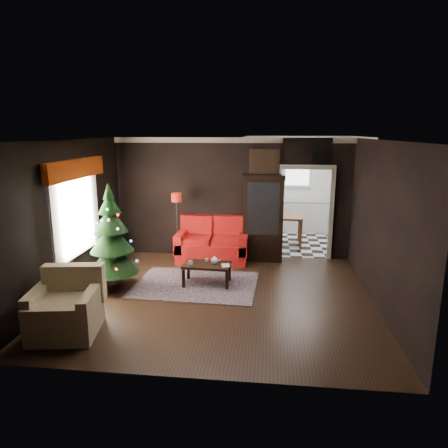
# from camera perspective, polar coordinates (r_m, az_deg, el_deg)

# --- Properties ---
(floor) EXTENTS (5.50, 5.50, 0.00)m
(floor) POSITION_cam_1_polar(r_m,az_deg,el_deg) (7.43, -0.80, -10.25)
(floor) COLOR black
(floor) RESTS_ON ground
(ceiling) EXTENTS (5.50, 5.50, 0.00)m
(ceiling) POSITION_cam_1_polar(r_m,az_deg,el_deg) (6.83, -0.87, 11.88)
(ceiling) COLOR white
(ceiling) RESTS_ON ground
(wall_back) EXTENTS (5.50, 0.00, 5.50)m
(wall_back) POSITION_cam_1_polar(r_m,az_deg,el_deg) (9.44, 1.10, 3.66)
(wall_back) COLOR black
(wall_back) RESTS_ON ground
(wall_front) EXTENTS (5.50, 0.00, 5.50)m
(wall_front) POSITION_cam_1_polar(r_m,az_deg,el_deg) (4.62, -4.79, -6.47)
(wall_front) COLOR black
(wall_front) RESTS_ON ground
(wall_left) EXTENTS (0.00, 5.50, 5.50)m
(wall_left) POSITION_cam_1_polar(r_m,az_deg,el_deg) (7.83, -21.22, 0.82)
(wall_left) COLOR black
(wall_left) RESTS_ON ground
(wall_right) EXTENTS (0.00, 5.50, 5.50)m
(wall_right) POSITION_cam_1_polar(r_m,az_deg,el_deg) (7.19, 21.46, -0.23)
(wall_right) COLOR black
(wall_right) RESTS_ON ground
(doorway) EXTENTS (1.10, 0.10, 2.10)m
(doorway) POSITION_cam_1_polar(r_m,az_deg,el_deg) (9.50, 11.36, 1.32)
(doorway) COLOR beige
(doorway) RESTS_ON ground
(left_window) EXTENTS (0.05, 1.60, 1.40)m
(left_window) POSITION_cam_1_polar(r_m,az_deg,el_deg) (7.98, -20.34, 1.47)
(left_window) COLOR white
(left_window) RESTS_ON wall_left
(valance) EXTENTS (0.12, 2.10, 0.35)m
(valance) POSITION_cam_1_polar(r_m,az_deg,el_deg) (7.83, -20.29, 7.35)
(valance) COLOR #702204
(valance) RESTS_ON wall_left
(kitchen_floor) EXTENTS (3.00, 3.00, 0.00)m
(kitchen_floor) POSITION_cam_1_polar(r_m,az_deg,el_deg) (11.19, 10.50, -2.39)
(kitchen_floor) COLOR silver
(kitchen_floor) RESTS_ON ground
(kitchen_window) EXTENTS (0.70, 0.06, 0.70)m
(kitchen_window) POSITION_cam_1_polar(r_m,az_deg,el_deg) (12.31, 10.39, 7.07)
(kitchen_window) COLOR white
(kitchen_window) RESTS_ON ground
(rug) EXTENTS (2.41, 1.80, 0.01)m
(rug) POSITION_cam_1_polar(r_m,az_deg,el_deg) (7.98, -4.01, -8.56)
(rug) COLOR #3F333D
(rug) RESTS_ON ground
(loveseat) EXTENTS (1.70, 0.90, 1.00)m
(loveseat) POSITION_cam_1_polar(r_m,az_deg,el_deg) (9.24, -1.66, -2.26)
(loveseat) COLOR maroon
(loveseat) RESTS_ON ground
(curio_cabinet) EXTENTS (0.90, 0.45, 1.90)m
(curio_cabinet) POSITION_cam_1_polar(r_m,az_deg,el_deg) (9.26, 5.58, 0.58)
(curio_cabinet) COLOR black
(curio_cabinet) RESTS_ON ground
(floor_lamp) EXTENTS (0.31, 0.31, 1.48)m
(floor_lamp) POSITION_cam_1_polar(r_m,az_deg,el_deg) (9.32, -6.67, -0.12)
(floor_lamp) COLOR black
(floor_lamp) RESTS_ON ground
(christmas_tree) EXTENTS (1.23, 1.23, 1.84)m
(christmas_tree) POSITION_cam_1_polar(r_m,az_deg,el_deg) (7.76, -15.72, -1.54)
(christmas_tree) COLOR #103417
(christmas_tree) RESTS_ON ground
(armchair) EXTENTS (1.11, 1.11, 0.99)m
(armchair) POSITION_cam_1_polar(r_m,az_deg,el_deg) (6.44, -21.71, -10.58)
(armchair) COLOR beige
(armchair) RESTS_ON ground
(coffee_table) EXTENTS (0.94, 0.60, 0.41)m
(coffee_table) POSITION_cam_1_polar(r_m,az_deg,el_deg) (7.92, -2.43, -7.07)
(coffee_table) COLOR black
(coffee_table) RESTS_ON rug
(teapot) EXTENTS (0.18, 0.18, 0.15)m
(teapot) POSITION_cam_1_polar(r_m,az_deg,el_deg) (7.80, -1.37, -5.20)
(teapot) COLOR white
(teapot) RESTS_ON coffee_table
(cup_a) EXTENTS (0.08, 0.08, 0.05)m
(cup_a) POSITION_cam_1_polar(r_m,az_deg,el_deg) (8.00, -2.47, -5.11)
(cup_a) COLOR white
(cup_a) RESTS_ON coffee_table
(cup_b) EXTENTS (0.10, 0.10, 0.07)m
(cup_b) POSITION_cam_1_polar(r_m,az_deg,el_deg) (7.84, -4.74, -5.48)
(cup_b) COLOR silver
(cup_b) RESTS_ON coffee_table
(book) EXTENTS (0.15, 0.05, 0.20)m
(book) POSITION_cam_1_polar(r_m,az_deg,el_deg) (7.69, -0.32, -5.27)
(book) COLOR gray
(book) RESTS_ON coffee_table
(wall_clock) EXTENTS (0.32, 0.32, 0.06)m
(wall_clock) POSITION_cam_1_polar(r_m,az_deg,el_deg) (9.30, 13.31, 9.26)
(wall_clock) COLOR silver
(wall_clock) RESTS_ON wall_back
(painting) EXTENTS (0.62, 0.05, 0.52)m
(painting) POSITION_cam_1_polar(r_m,az_deg,el_deg) (9.25, 5.78, 8.72)
(painting) COLOR #B66B3C
(painting) RESTS_ON wall_back
(kitchen_counter) EXTENTS (1.80, 0.60, 0.90)m
(kitchen_counter) POSITION_cam_1_polar(r_m,az_deg,el_deg) (12.25, 10.22, 1.13)
(kitchen_counter) COLOR silver
(kitchen_counter) RESTS_ON ground
(kitchen_table) EXTENTS (0.70, 0.70, 0.75)m
(kitchen_table) POSITION_cam_1_polar(r_m,az_deg,el_deg) (10.79, 9.10, -0.86)
(kitchen_table) COLOR brown
(kitchen_table) RESTS_ON ground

